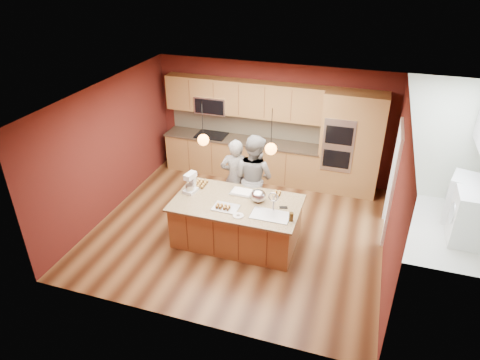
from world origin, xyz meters
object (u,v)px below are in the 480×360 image
(person_left, at_px, (235,178))
(person_right, at_px, (254,178))
(mixing_bowl, at_px, (258,196))
(island, at_px, (237,221))
(stand_mixer, at_px, (191,184))

(person_left, bearing_deg, person_right, 167.41)
(mixing_bowl, bearing_deg, island, -154.85)
(person_left, xyz_separation_m, stand_mixer, (-0.62, -0.80, 0.19))
(stand_mixer, bearing_deg, mixing_bowl, 13.40)
(island, bearing_deg, person_right, 87.21)
(stand_mixer, bearing_deg, person_left, 63.17)
(stand_mixer, bearing_deg, island, 4.65)
(island, bearing_deg, mixing_bowl, 25.15)
(island, relative_size, person_right, 1.28)
(island, distance_m, person_left, 1.04)
(mixing_bowl, bearing_deg, person_right, 112.16)
(person_right, height_order, mixing_bowl, person_right)
(person_left, relative_size, mixing_bowl, 5.96)
(person_right, xyz_separation_m, mixing_bowl, (0.30, -0.74, 0.06))
(person_left, relative_size, stand_mixer, 4.32)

